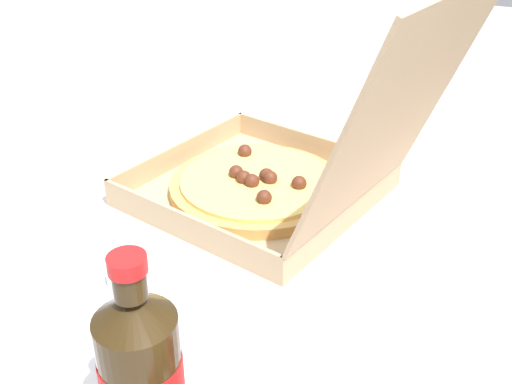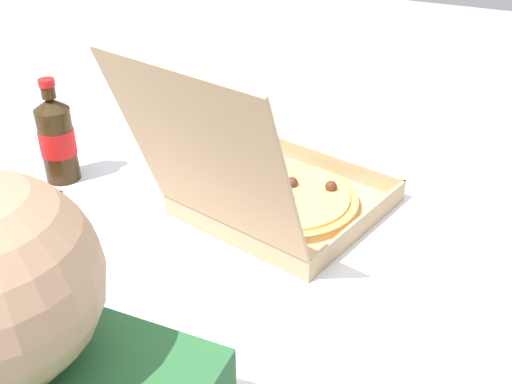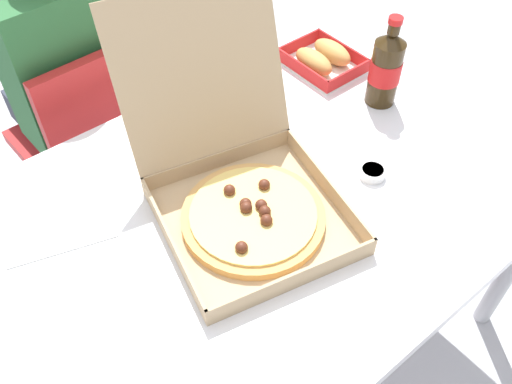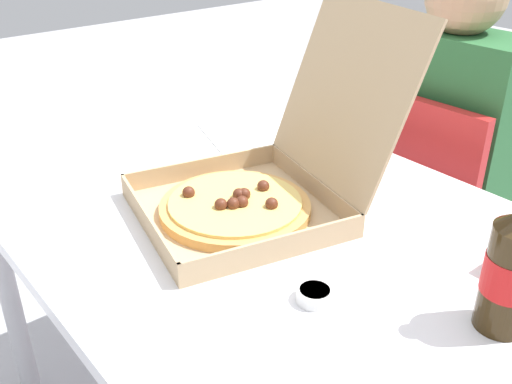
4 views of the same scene
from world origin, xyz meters
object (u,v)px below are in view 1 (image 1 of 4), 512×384
pizza_box_open (279,175)px  paper_menu (438,147)px  dipping_sauce_cup (128,275)px  cola_bottle (142,377)px

pizza_box_open → paper_menu: 0.37m
dipping_sauce_cup → paper_menu: bearing=152.5°
pizza_box_open → dipping_sauce_cup: bearing=-21.3°
pizza_box_open → cola_bottle: 0.47m
paper_menu → dipping_sauce_cup: dipping_sauce_cup is taller
cola_bottle → dipping_sauce_cup: size_ratio=4.00×
pizza_box_open → cola_bottle: bearing=7.2°
pizza_box_open → paper_menu: bearing=147.7°
pizza_box_open → paper_menu: size_ratio=2.50×
paper_menu → dipping_sauce_cup: size_ratio=3.75×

